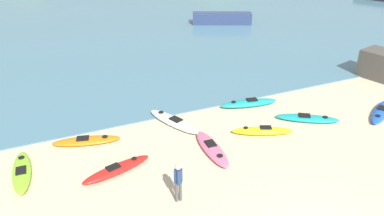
# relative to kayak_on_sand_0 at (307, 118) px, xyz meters

# --- Properties ---
(kayak_on_sand_0) EXTENTS (2.97, 2.28, 0.31)m
(kayak_on_sand_0) POSITION_rel_kayak_on_sand_0_xyz_m (0.00, 0.00, 0.00)
(kayak_on_sand_0) COLOR teal
(kayak_on_sand_0) RESTS_ON ground_plane
(kayak_on_sand_1) EXTENTS (2.83, 1.67, 0.39)m
(kayak_on_sand_1) POSITION_rel_kayak_on_sand_0_xyz_m (-2.76, -0.19, 0.04)
(kayak_on_sand_1) COLOR yellow
(kayak_on_sand_1) RESTS_ON ground_plane
(kayak_on_sand_2) EXTENTS (0.91, 3.04, 0.33)m
(kayak_on_sand_2) POSITION_rel_kayak_on_sand_0_xyz_m (-5.55, -0.52, 0.01)
(kayak_on_sand_2) COLOR #E5668C
(kayak_on_sand_2) RESTS_ON ground_plane
(kayak_on_sand_3) EXTENTS (3.04, 1.43, 0.30)m
(kayak_on_sand_3) POSITION_rel_kayak_on_sand_0_xyz_m (-10.35, 2.33, -0.01)
(kayak_on_sand_3) COLOR orange
(kayak_on_sand_3) RESTS_ON ground_plane
(kayak_on_sand_4) EXTENTS (1.89, 3.35, 0.38)m
(kayak_on_sand_4) POSITION_rel_kayak_on_sand_0_xyz_m (-6.18, 2.35, 0.03)
(kayak_on_sand_4) COLOR white
(kayak_on_sand_4) RESTS_ON ground_plane
(kayak_on_sand_5) EXTENTS (0.82, 2.97, 0.34)m
(kayak_on_sand_5) POSITION_rel_kayak_on_sand_0_xyz_m (-13.06, 1.01, 0.01)
(kayak_on_sand_5) COLOR #8CCC2D
(kayak_on_sand_5) RESTS_ON ground_plane
(kayak_on_sand_6) EXTENTS (3.01, 2.17, 0.33)m
(kayak_on_sand_6) POSITION_rel_kayak_on_sand_0_xyz_m (3.90, -0.99, 0.01)
(kayak_on_sand_6) COLOR blue
(kayak_on_sand_6) RESTS_ON ground_plane
(kayak_on_sand_7) EXTENTS (2.99, 1.37, 0.35)m
(kayak_on_sand_7) POSITION_rel_kayak_on_sand_0_xyz_m (-9.64, -0.34, 0.02)
(kayak_on_sand_7) COLOR red
(kayak_on_sand_7) RESTS_ON ground_plane
(kayak_on_sand_8) EXTENTS (3.20, 1.26, 0.39)m
(kayak_on_sand_8) POSITION_rel_kayak_on_sand_0_xyz_m (-1.78, 2.57, 0.04)
(kayak_on_sand_8) COLOR teal
(kayak_on_sand_8) RESTS_ON ground_plane
(person_near_foreground) EXTENTS (0.32, 0.24, 1.56)m
(person_near_foreground) POSITION_rel_kayak_on_sand_0_xyz_m (-8.05, -2.87, 0.76)
(person_near_foreground) COLOR #4C4C4C
(person_near_foreground) RESTS_ON ground_plane
(moored_boat_3) EXTENTS (5.54, 3.43, 1.03)m
(moored_boat_3) POSITION_rel_kayak_on_sand_0_xyz_m (5.13, 18.57, 0.44)
(moored_boat_3) COLOR navy
(moored_boat_3) RESTS_ON bay_water
(shoreline_rock) EXTENTS (2.27, 2.52, 1.70)m
(shoreline_rock) POSITION_rel_kayak_on_sand_0_xyz_m (7.89, 2.79, 0.71)
(shoreline_rock) COLOR #4C4742
(shoreline_rock) RESTS_ON ground_plane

